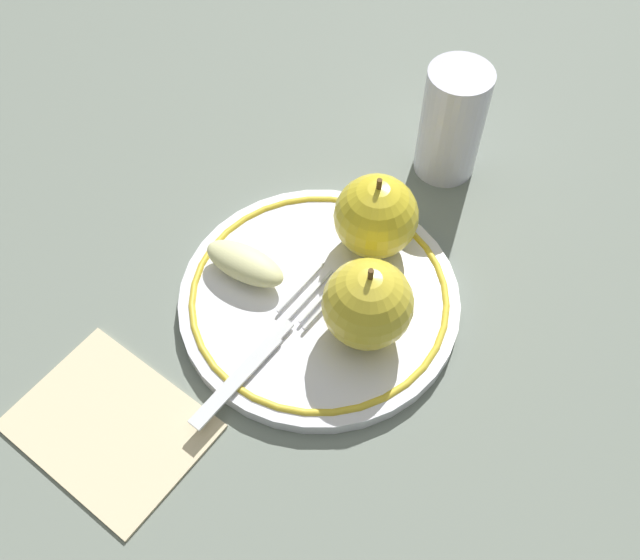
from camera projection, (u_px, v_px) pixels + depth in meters
name	position (u px, v px, depth m)	size (l,w,h in m)	color
ground_plane	(313.00, 294.00, 0.64)	(2.00, 2.00, 0.00)	slate
plate	(320.00, 298.00, 0.62)	(0.24, 0.24, 0.02)	white
apple_red_whole	(376.00, 216.00, 0.62)	(0.07, 0.07, 0.08)	gold
apple_second_whole	(368.00, 304.00, 0.57)	(0.07, 0.07, 0.08)	gold
apple_slice_front	(245.00, 263.00, 0.62)	(0.08, 0.03, 0.02)	beige
fork	(265.00, 349.00, 0.58)	(0.09, 0.17, 0.00)	silver
drinking_glass	(452.00, 123.00, 0.68)	(0.06, 0.06, 0.12)	silver
napkin_folded	(110.00, 425.00, 0.56)	(0.15, 0.11, 0.01)	beige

